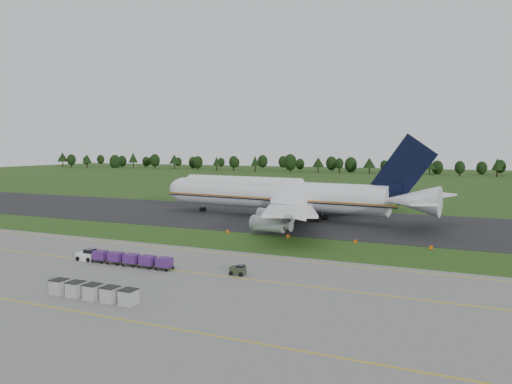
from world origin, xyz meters
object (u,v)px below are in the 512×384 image
at_px(aircraft, 280,194).
at_px(edge_markers, 321,239).
at_px(uld_row, 93,292).
at_px(baggage_train, 122,258).
at_px(utility_cart, 238,271).

xyz_separation_m(aircraft, edge_markers, (16.46, -22.87, -5.16)).
distance_m(aircraft, uld_row, 65.67).
bearing_deg(uld_row, aircraft, 93.17).
distance_m(baggage_train, utility_cart, 17.33).
relative_size(aircraft, uld_row, 6.03).
bearing_deg(uld_row, utility_cart, 57.37).
height_order(utility_cart, edge_markers, utility_cart).
height_order(aircraft, edge_markers, aircraft).
bearing_deg(uld_row, edge_markers, 73.21).
relative_size(aircraft, baggage_train, 4.28).
bearing_deg(baggage_train, aircraft, 85.86).
height_order(uld_row, edge_markers, uld_row).
distance_m(aircraft, utility_cart, 51.98).
relative_size(utility_cart, edge_markers, 0.05).
bearing_deg(baggage_train, uld_row, -62.13).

